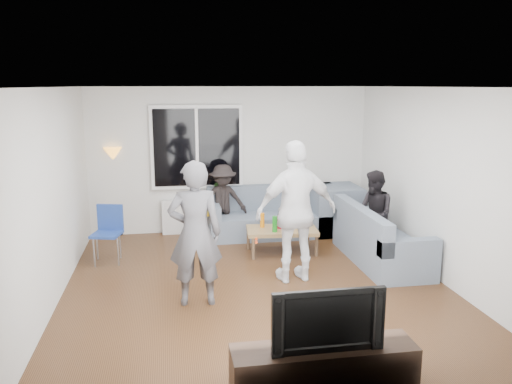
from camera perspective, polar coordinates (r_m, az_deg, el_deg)
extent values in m
cube|color=#56351C|center=(6.96, 0.02, -10.51)|extent=(5.00, 5.50, 0.04)
cube|color=white|center=(6.44, 0.03, 11.78)|extent=(5.00, 5.50, 0.04)
cube|color=silver|center=(9.27, -2.88, 3.60)|extent=(5.00, 0.04, 2.60)
cube|color=silver|center=(3.97, 6.89, -7.80)|extent=(5.00, 0.04, 2.60)
cube|color=silver|center=(6.64, -21.95, -0.57)|extent=(0.04, 5.50, 2.60)
cube|color=silver|center=(7.42, 19.58, 0.85)|extent=(0.04, 5.50, 2.60)
cube|color=white|center=(9.11, -6.60, 4.97)|extent=(1.62, 0.06, 1.47)
cube|color=black|center=(9.07, -6.59, 4.94)|extent=(1.50, 0.02, 1.35)
cube|color=white|center=(9.06, -6.58, 4.94)|extent=(0.05, 0.03, 1.35)
cube|color=silver|center=(9.30, -6.41, -2.66)|extent=(1.30, 0.12, 0.62)
imported|color=#335C25|center=(9.19, -4.63, 0.20)|extent=(0.20, 0.18, 0.32)
imported|color=silver|center=(9.18, -6.95, -0.39)|extent=(0.15, 0.15, 0.15)
cube|color=slate|center=(9.36, 8.76, -1.91)|extent=(0.85, 0.85, 0.85)
cube|color=gold|center=(8.87, -5.55, -2.02)|extent=(0.48, 0.46, 0.14)
cube|color=maroon|center=(8.95, -5.15, -1.88)|extent=(0.45, 0.41, 0.13)
cube|color=olive|center=(8.17, 2.88, -5.45)|extent=(1.15, 0.70, 0.40)
cylinder|color=maroon|center=(8.15, 2.78, -3.41)|extent=(0.17, 0.17, 0.17)
imported|color=#505055|center=(6.17, -6.80, -4.62)|extent=(0.67, 0.46, 1.77)
imported|color=white|center=(6.88, 4.53, -2.21)|extent=(1.17, 0.60, 1.92)
imported|color=black|center=(8.16, 13.01, -2.35)|extent=(0.56, 0.69, 1.34)
imported|color=black|center=(8.91, -3.69, -1.04)|extent=(0.88, 0.57, 1.29)
cube|color=#2F2117|center=(4.70, 7.53, -19.04)|extent=(1.60, 0.40, 0.44)
imported|color=black|center=(4.47, 7.71, -13.56)|extent=(0.96, 0.13, 0.56)
cylinder|color=#FEAE16|center=(8.09, 4.82, -3.26)|extent=(0.07, 0.07, 0.25)
cylinder|color=orange|center=(8.16, 0.70, -3.15)|extent=(0.07, 0.07, 0.23)
cylinder|color=black|center=(8.27, 4.92, -3.15)|extent=(0.07, 0.07, 0.19)
cylinder|color=#18881D|center=(7.91, 2.11, -3.58)|extent=(0.08, 0.08, 0.25)
cylinder|color=black|center=(8.26, 2.66, -3.10)|extent=(0.07, 0.07, 0.20)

